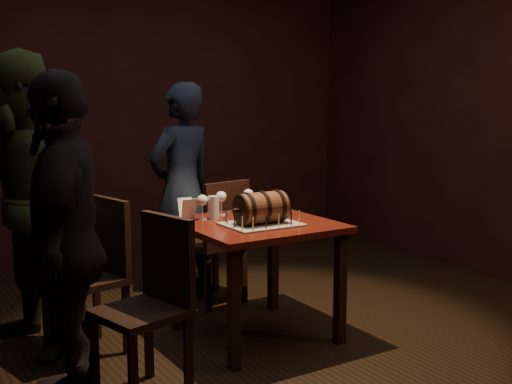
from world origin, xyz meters
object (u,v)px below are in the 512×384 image
at_px(pint_of_ale, 214,208).
at_px(chair_left_front, 153,296).
at_px(pub_table, 256,239).
at_px(barrel_cake, 261,208).
at_px(wine_glass_mid, 221,198).
at_px(person_left_rear, 22,206).
at_px(person_back, 182,189).
at_px(chair_left_rear, 96,267).
at_px(wine_glass_right, 248,195).
at_px(wine_glass_left, 202,201).
at_px(chair_back, 218,235).
at_px(person_left_front, 65,245).

height_order(pint_of_ale, chair_left_front, chair_left_front).
bearing_deg(pub_table, pint_of_ale, 128.28).
bearing_deg(barrel_cake, chair_left_front, -160.90).
xyz_separation_m(wine_glass_mid, chair_left_front, (-0.80, -0.72, -0.34)).
distance_m(pub_table, chair_left_front, 0.96).
relative_size(barrel_cake, pint_of_ale, 2.39).
xyz_separation_m(chair_left_front, person_left_rear, (-0.44, 0.88, 0.38)).
bearing_deg(person_back, chair_left_rear, 24.26).
distance_m(pub_table, person_left_rear, 1.42).
distance_m(pub_table, wine_glass_mid, 0.40).
distance_m(wine_glass_mid, wine_glass_right, 0.21).
height_order(pub_table, wine_glass_left, wine_glass_left).
xyz_separation_m(wine_glass_left, wine_glass_right, (0.38, 0.06, 0.00)).
height_order(chair_left_rear, person_back, person_back).
xyz_separation_m(barrel_cake, wine_glass_right, (0.16, 0.42, 0.01)).
bearing_deg(chair_left_front, pub_table, 24.59).
bearing_deg(person_left_rear, pub_table, 56.02).
xyz_separation_m(barrel_cake, chair_left_front, (-0.84, -0.29, -0.34)).
bearing_deg(chair_back, wine_glass_left, -128.67).
bearing_deg(barrel_cake, person_left_rear, 155.55).
xyz_separation_m(wine_glass_left, chair_back, (0.35, 0.44, -0.35)).
relative_size(wine_glass_left, person_left_front, 0.10).
distance_m(pint_of_ale, person_back, 0.90).
relative_size(chair_left_front, person_back, 0.57).
distance_m(pint_of_ale, chair_left_rear, 0.82).
relative_size(pub_table, barrel_cake, 2.51).
bearing_deg(person_left_rear, wine_glass_mid, 68.88).
relative_size(wine_glass_mid, person_left_rear, 0.09).
relative_size(pint_of_ale, person_left_rear, 0.08).
relative_size(wine_glass_right, pint_of_ale, 1.07).
bearing_deg(chair_left_rear, pub_table, -18.32).
xyz_separation_m(wine_glass_mid, person_left_front, (-1.22, -0.66, -0.04)).
height_order(wine_glass_mid, chair_left_front, chair_left_front).
bearing_deg(pub_table, chair_left_rear, 161.68).
bearing_deg(person_left_rear, chair_back, 84.49).
height_order(barrel_cake, chair_back, barrel_cake).
bearing_deg(person_left_front, wine_glass_right, 137.73).
distance_m(wine_glass_right, chair_left_rear, 1.12).
bearing_deg(wine_glass_left, wine_glass_mid, 21.77).
bearing_deg(pub_table, person_back, 89.56).
height_order(chair_left_front, person_left_rear, person_left_rear).
relative_size(chair_left_rear, person_back, 0.57).
bearing_deg(chair_back, wine_glass_mid, -115.32).
bearing_deg(wine_glass_right, person_left_rear, 173.51).
bearing_deg(pub_table, chair_left_front, -155.41).
bearing_deg(wine_glass_mid, person_left_rear, 172.86).
relative_size(chair_back, chair_left_front, 1.00).
distance_m(chair_left_rear, person_left_front, 0.80).
xyz_separation_m(barrel_cake, wine_glass_mid, (-0.05, 0.43, 0.01)).
relative_size(wine_glass_left, wine_glass_right, 1.00).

